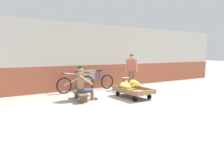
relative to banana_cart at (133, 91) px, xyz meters
name	(u,v)px	position (x,y,z in m)	size (l,w,h in m)	color
ground_plane	(140,104)	(-0.37, -0.85, -0.24)	(80.00, 80.00, 0.00)	#A39E93
back_wall	(93,57)	(-0.37, 2.53, 1.19)	(16.00, 0.30, 2.85)	#A35138
banana_cart	(133,91)	(0.00, 0.00, 0.00)	(0.87, 1.46, 0.36)	#8E6B47
banana_pile	(130,84)	(-0.03, 0.16, 0.22)	(0.85, 1.04, 0.27)	gold
low_bench	(81,94)	(-1.76, 0.57, -0.04)	(0.46, 1.13, 0.27)	brown
vendor_seated	(83,83)	(-1.68, 0.55, 0.33)	(0.73, 0.58, 1.14)	#9E704C
plastic_crate	(126,88)	(0.38, 1.00, -0.09)	(0.36, 0.28, 0.30)	gold
weighing_scale	(126,81)	(0.38, 1.00, 0.21)	(0.30, 0.30, 0.29)	#28282D
bicycle_near_left	(76,84)	(-1.38, 2.01, 0.11)	(1.66, 0.48, 0.86)	black
bicycle_far_left	(97,82)	(-0.41, 2.01, 0.11)	(1.66, 0.48, 0.86)	black
sign_board	(87,80)	(-0.74, 2.37, 0.19)	(0.70, 0.29, 0.87)	#C6B289
customer_adult	(132,68)	(0.95, 1.38, 0.71)	(0.41, 0.35, 1.53)	brown
shopping_bag	(131,91)	(0.34, 0.55, -0.12)	(0.18, 0.12, 0.24)	silver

